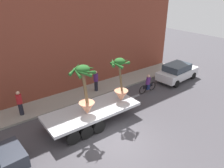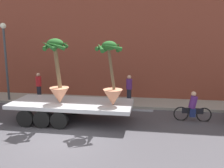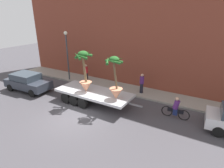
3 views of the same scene
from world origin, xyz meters
The scene contains 10 objects.
ground_plane centered at (0.00, 0.00, 0.00)m, with size 60.00×60.00×0.00m, color #423F44.
sidewalk centered at (0.00, 6.10, 0.07)m, with size 24.00×2.20×0.15m, color gray.
building_facade centered at (0.00, 7.80, 5.00)m, with size 24.00×1.20×9.99m, color brown.
flatbed_trailer centered at (-0.41, 2.41, 0.77)m, with size 6.97×2.46×0.98m.
potted_palm_rear centered at (1.88, 2.14, 2.24)m, with size 1.30×1.31×2.98m.
potted_palm_middle centered at (-0.70, 2.13, 2.42)m, with size 1.39×1.48×3.09m.
cyclist centered at (5.77, 3.38, 0.67)m, with size 1.84×0.34×1.54m.
pedestrian_near_gate centered at (2.37, 5.82, 1.04)m, with size 0.36×0.36×1.71m.
pedestrian_far_left centered at (-3.50, 5.81, 1.04)m, with size 0.36×0.36×1.71m.
street_lamp centered at (-5.34, 5.30, 3.23)m, with size 0.36×0.36×4.83m.
Camera 2 is at (3.67, -8.84, 4.14)m, focal length 39.39 mm.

